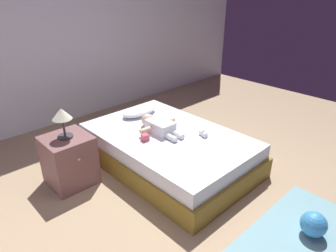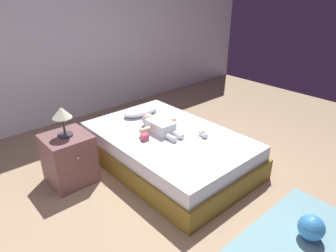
# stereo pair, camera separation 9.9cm
# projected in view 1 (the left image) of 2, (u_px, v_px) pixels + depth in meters

# --- Properties ---
(ground_plane) EXTENTS (8.00, 8.00, 0.00)m
(ground_plane) POSITION_uv_depth(u_px,v_px,m) (211.00, 204.00, 3.04)
(ground_plane) COLOR #9F8566
(wall_behind_bed) EXTENTS (8.00, 0.12, 2.81)m
(wall_behind_bed) POSITION_uv_depth(u_px,v_px,m) (58.00, 31.00, 4.41)
(wall_behind_bed) COLOR silver
(wall_behind_bed) RESTS_ON ground_plane
(bed) EXTENTS (1.32, 2.05, 0.42)m
(bed) POSITION_uv_depth(u_px,v_px,m) (168.00, 149.00, 3.65)
(bed) COLOR brown
(bed) RESTS_ON ground_plane
(pillow) EXTENTS (0.52, 0.28, 0.10)m
(pillow) POSITION_uv_depth(u_px,v_px,m) (139.00, 111.00, 4.05)
(pillow) COLOR white
(pillow) RESTS_ON bed
(baby) EXTENTS (0.53, 0.63, 0.16)m
(baby) POSITION_uv_depth(u_px,v_px,m) (158.00, 126.00, 3.60)
(baby) COLOR white
(baby) RESTS_ON bed
(toothbrush) EXTENTS (0.05, 0.12, 0.02)m
(toothbrush) POSITION_uv_depth(u_px,v_px,m) (168.00, 120.00, 3.88)
(toothbrush) COLOR blue
(toothbrush) RESTS_ON bed
(nightstand) EXTENTS (0.47, 0.50, 0.56)m
(nightstand) POSITION_uv_depth(u_px,v_px,m) (69.00, 160.00, 3.27)
(nightstand) COLOR brown
(nightstand) RESTS_ON ground_plane
(lamp) EXTENTS (0.20, 0.20, 0.33)m
(lamp) POSITION_uv_depth(u_px,v_px,m) (62.00, 116.00, 3.05)
(lamp) COLOR #333338
(lamp) RESTS_ON nightstand
(rug) EXTENTS (1.48, 0.99, 0.01)m
(rug) POSITION_uv_depth(u_px,v_px,m) (312.00, 248.00, 2.53)
(rug) COLOR #71A0A9
(rug) RESTS_ON ground_plane
(toy_ball) EXTENTS (0.23, 0.23, 0.23)m
(toy_ball) POSITION_uv_depth(u_px,v_px,m) (314.00, 224.00, 2.62)
(toy_ball) COLOR #3689CC
(toy_ball) RESTS_ON rug
(toy_block) EXTENTS (0.08, 0.08, 0.07)m
(toy_block) POSITION_uv_depth(u_px,v_px,m) (145.00, 137.00, 3.39)
(toy_block) COLOR #D04456
(toy_block) RESTS_ON bed
(baby_bottle) EXTENTS (0.09, 0.13, 0.08)m
(baby_bottle) POSITION_uv_depth(u_px,v_px,m) (203.00, 133.00, 3.49)
(baby_bottle) COLOR white
(baby_bottle) RESTS_ON bed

